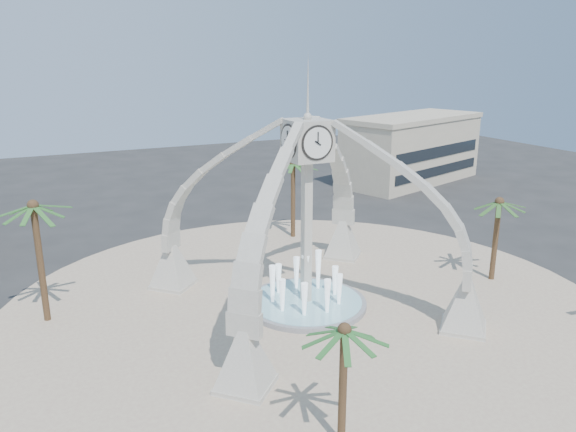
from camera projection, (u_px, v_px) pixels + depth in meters
name	position (u px, v px, depth m)	size (l,w,h in m)	color
ground	(306.00, 306.00, 37.18)	(140.00, 140.00, 0.00)	#282828
plaza	(306.00, 306.00, 37.18)	(40.00, 40.00, 0.06)	#C1B18F
clock_tower	(307.00, 212.00, 35.39)	(17.94, 17.94, 16.30)	beige
fountain	(306.00, 302.00, 37.10)	(8.00, 8.00, 3.62)	#9B9B9D
building_ne	(412.00, 149.00, 72.74)	(21.87, 14.17, 8.60)	beige
palm_east	(499.00, 203.00, 39.99)	(5.57, 5.57, 6.76)	brown
palm_west	(33.00, 208.00, 33.16)	(5.64, 5.64, 8.28)	brown
palm_north	(293.00, 164.00, 49.48)	(4.64, 4.64, 7.66)	brown
palm_south	(344.00, 332.00, 22.51)	(3.81, 3.81, 6.11)	brown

